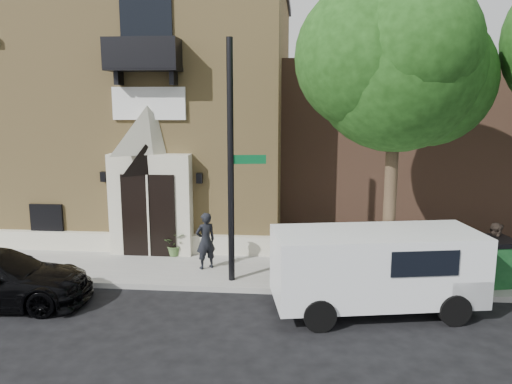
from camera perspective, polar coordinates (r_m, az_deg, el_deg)
ground at (r=13.80m, az=-11.01°, el=-10.98°), size 120.00×120.00×0.00m
sidewalk at (r=14.92m, az=-5.66°, el=-8.88°), size 42.00×3.00×0.15m
church at (r=21.35m, az=-13.23°, el=9.20°), size 12.20×11.01×9.30m
neighbour_building at (r=22.93m, az=26.50°, el=4.85°), size 18.00×8.00×6.40m
street_tree_left at (r=12.89m, az=15.98°, el=13.92°), size 4.97×4.38×7.77m
cargo_van at (r=12.33m, az=14.32°, el=-8.31°), size 5.10×2.79×1.97m
street_sign at (r=13.15m, az=-2.83°, el=3.36°), size 1.09×1.01×6.42m
fire_hydrant at (r=13.73m, az=9.83°, el=-8.47°), size 0.50×0.40×0.88m
dumpster at (r=14.64m, az=23.93°, el=-7.24°), size 2.06×1.42×1.23m
planter at (r=16.04m, az=-9.24°, el=-5.89°), size 0.82×0.76×0.75m
pedestrian_near at (r=14.61m, az=-5.78°, el=-5.56°), size 0.73×0.68×1.67m
pedestrian_far at (r=15.22m, az=25.67°, el=-6.08°), size 0.74×0.87×1.58m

